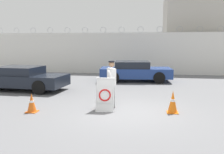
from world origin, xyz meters
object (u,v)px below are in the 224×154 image
at_px(traffic_cone_near, 173,102).
at_px(security_guard, 111,81).
at_px(parked_car_front_coupe, 23,78).
at_px(barricade_sign, 105,94).
at_px(traffic_cone_mid, 32,103).
at_px(parked_car_rear_sedan, 135,71).

bearing_deg(traffic_cone_near, security_guard, 161.57).
xyz_separation_m(security_guard, parked_car_front_coupe, (-5.00, 2.44, -0.35)).
bearing_deg(security_guard, barricade_sign, -36.58).
height_order(traffic_cone_mid, parked_car_rear_sedan, parked_car_rear_sedan).
height_order(barricade_sign, parked_car_rear_sedan, parked_car_rear_sedan).
distance_m(security_guard, traffic_cone_mid, 3.05).
xyz_separation_m(traffic_cone_near, traffic_cone_mid, (-4.91, -0.65, -0.06)).
xyz_separation_m(barricade_sign, traffic_cone_mid, (-2.53, -0.63, -0.26)).
xyz_separation_m(security_guard, parked_car_rear_sedan, (0.53, 6.27, -0.32)).
bearing_deg(parked_car_front_coupe, parked_car_rear_sedan, 39.22).
height_order(barricade_sign, parked_car_front_coupe, parked_car_front_coupe).
bearing_deg(traffic_cone_mid, security_guard, 28.31).
height_order(barricade_sign, traffic_cone_near, barricade_sign).
distance_m(traffic_cone_near, parked_car_rear_sedan, 7.25).
bearing_deg(parked_car_rear_sedan, traffic_cone_near, -81.64).
distance_m(security_guard, parked_car_rear_sedan, 6.30).
bearing_deg(barricade_sign, traffic_cone_mid, -167.83).
relative_size(traffic_cone_mid, parked_car_rear_sedan, 0.15).
bearing_deg(traffic_cone_mid, parked_car_front_coupe, 121.60).
bearing_deg(parked_car_front_coupe, security_guard, -21.48).
height_order(security_guard, parked_car_rear_sedan, security_guard).
xyz_separation_m(traffic_cone_mid, parked_car_rear_sedan, (3.16, 7.68, 0.32)).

